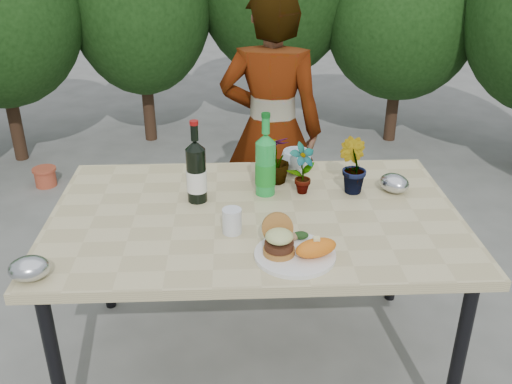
{
  "coord_description": "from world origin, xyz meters",
  "views": [
    {
      "loc": [
        -0.08,
        -1.97,
        1.81
      ],
      "look_at": [
        0.0,
        -0.08,
        0.88
      ],
      "focal_mm": 40.0,
      "sensor_mm": 36.0,
      "label": 1
    }
  ],
  "objects_px": {
    "wine_bottle": "(196,172)",
    "dinner_plate": "(295,255)",
    "patio_table": "(255,225)",
    "person": "(271,131)"
  },
  "relations": [
    {
      "from": "dinner_plate",
      "to": "person",
      "type": "height_order",
      "value": "person"
    },
    {
      "from": "patio_table",
      "to": "person",
      "type": "distance_m",
      "value": 0.91
    },
    {
      "from": "dinner_plate",
      "to": "person",
      "type": "xyz_separation_m",
      "value": [
        0.0,
        1.22,
        -0.0
      ]
    },
    {
      "from": "person",
      "to": "patio_table",
      "type": "bearing_deg",
      "value": 91.69
    },
    {
      "from": "dinner_plate",
      "to": "person",
      "type": "bearing_deg",
      "value": 89.9
    },
    {
      "from": "dinner_plate",
      "to": "wine_bottle",
      "type": "bearing_deg",
      "value": 128.74
    },
    {
      "from": "patio_table",
      "to": "person",
      "type": "xyz_separation_m",
      "value": [
        0.12,
        0.9,
        0.06
      ]
    },
    {
      "from": "wine_bottle",
      "to": "dinner_plate",
      "type": "bearing_deg",
      "value": -68.52
    },
    {
      "from": "patio_table",
      "to": "dinner_plate",
      "type": "height_order",
      "value": "dinner_plate"
    },
    {
      "from": "patio_table",
      "to": "dinner_plate",
      "type": "distance_m",
      "value": 0.35
    }
  ]
}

